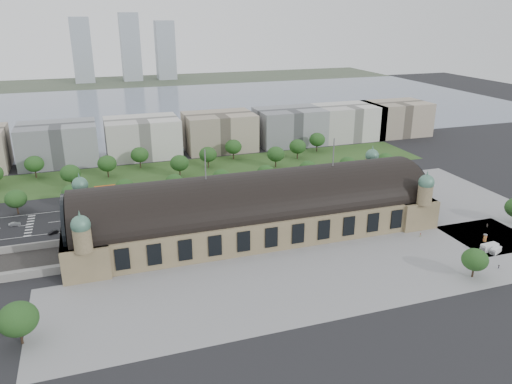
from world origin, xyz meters
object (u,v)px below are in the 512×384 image
object	(u,v)px
parked_car_6	(201,217)
bus_east	(261,203)
petrol_station	(111,189)
van_south	(495,251)
parked_car_3	(139,225)
pedestrian_2	(487,225)
parked_car_4	(117,224)
traffic_car_2	(111,223)
pedestrian_0	(420,235)
bus_west	(248,200)
pedestrian_4	(499,267)
bus_mid	(225,207)
traffic_car_5	(308,187)
traffic_car_1	(15,224)
van_east	(489,248)
parked_car_0	(53,232)
parked_car_2	(117,224)
parked_car_5	(186,218)
traffic_car_4	(221,205)
traffic_car_6	(371,184)
advertising_column	(485,238)
parked_car_1	(112,225)

from	to	relation	value
parked_car_6	bus_east	bearing A→B (deg)	71.39
petrol_station	van_south	xyz separation A→B (m)	(134.97, -113.35, -1.85)
parked_car_3	pedestrian_2	xyz separation A→B (m)	(141.10, -48.54, 0.13)
parked_car_4	bus_east	distance (m)	66.56
traffic_car_2	pedestrian_0	size ratio (longest dim) A/B	3.54
bus_west	pedestrian_4	bearing A→B (deg)	-145.76
bus_mid	van_south	distance (m)	114.39
traffic_car_5	pedestrian_2	distance (m)	87.83
parked_car_6	bus_mid	world-z (taller)	bus_mid
petrol_station	traffic_car_5	world-z (taller)	petrol_station
traffic_car_1	traffic_car_2	bearing A→B (deg)	-110.78
traffic_car_5	bus_west	bearing A→B (deg)	102.32
petrol_station	van_east	distance (m)	173.86
traffic_car_2	van_south	size ratio (longest dim) A/B	1.01
traffic_car_5	parked_car_0	size ratio (longest dim) A/B	0.91
parked_car_2	parked_car_6	world-z (taller)	parked_car_2
traffic_car_2	parked_car_5	distance (m)	32.11
parked_car_6	pedestrian_0	distance (m)	94.22
traffic_car_4	parked_car_2	bearing A→B (deg)	-82.69
van_south	pedestrian_0	xyz separation A→B (m)	(-18.15, 21.63, -0.29)
bus_west	van_south	world-z (taller)	bus_west
traffic_car_1	parked_car_5	world-z (taller)	parked_car_5
traffic_car_2	parked_car_4	size ratio (longest dim) A/B	1.26
parked_car_0	van_south	world-z (taller)	van_south
traffic_car_6	parked_car_0	world-z (taller)	traffic_car_6
traffic_car_1	bus_east	xyz separation A→B (m)	(108.45, -12.23, 0.69)
parked_car_4	pedestrian_0	size ratio (longest dim) A/B	2.81
traffic_car_2	parked_car_0	xyz separation A→B (m)	(-23.57, -2.32, -0.10)
petrol_station	advertising_column	size ratio (longest dim) A/B	4.62
traffic_car_5	bus_east	size ratio (longest dim) A/B	0.36
traffic_car_1	pedestrian_2	bearing A→B (deg)	-113.24
traffic_car_5	parked_car_0	bearing A→B (deg)	93.43
bus_east	van_south	size ratio (longest dim) A/B	1.85
pedestrian_2	traffic_car_1	bearing A→B (deg)	60.88
bus_east	pedestrian_2	size ratio (longest dim) A/B	5.59
parked_car_5	parked_car_1	bearing A→B (deg)	-116.55
traffic_car_4	bus_mid	bearing A→B (deg)	2.87
bus_east	pedestrian_0	bearing A→B (deg)	-142.29
parked_car_6	pedestrian_0	world-z (taller)	pedestrian_0
parked_car_6	van_south	xyz separation A→B (m)	(99.07, -69.91, 0.41)
traffic_car_2	parked_car_6	size ratio (longest dim) A/B	1.21
parked_car_1	parked_car_6	distance (m)	38.24
traffic_car_2	bus_east	distance (m)	68.84
van_south	advertising_column	size ratio (longest dim) A/B	1.89
parked_car_4	pedestrian_4	world-z (taller)	pedestrian_4
bus_mid	bus_east	size ratio (longest dim) A/B	1.22
traffic_car_6	bus_east	size ratio (longest dim) A/B	0.55
traffic_car_6	pedestrian_2	xyz separation A→B (m)	(18.83, -63.56, 0.13)
bus_west	advertising_column	distance (m)	104.48
traffic_car_4	bus_east	xyz separation A→B (m)	(18.15, -5.92, 0.69)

